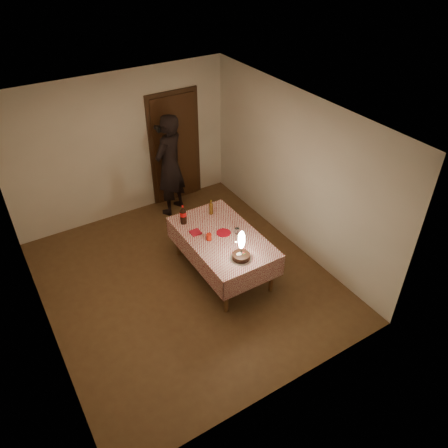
{
  "coord_description": "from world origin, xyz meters",
  "views": [
    {
      "loc": [
        -2.09,
        -4.51,
        4.64
      ],
      "look_at": [
        0.59,
        -0.17,
        0.95
      ],
      "focal_mm": 35.0,
      "sensor_mm": 36.0,
      "label": 1
    }
  ],
  "objects": [
    {
      "name": "clear_cup",
      "position": [
        0.81,
        -0.19,
        0.75
      ],
      "size": [
        0.07,
        0.07,
        0.09
      ],
      "primitive_type": "cylinder",
      "color": "white",
      "rests_on": "dining_table"
    },
    {
      "name": "dining_table",
      "position": [
        0.59,
        -0.12,
        0.61
      ],
      "size": [
        1.02,
        1.72,
        0.7
      ],
      "color": "brown",
      "rests_on": "ground"
    },
    {
      "name": "red_plate",
      "position": [
        0.64,
        -0.07,
        0.71
      ],
      "size": [
        0.22,
        0.22,
        0.01
      ],
      "primitive_type": "cylinder",
      "color": "#A80B1B",
      "rests_on": "dining_table"
    },
    {
      "name": "napkin_stack",
      "position": [
        0.28,
        0.15,
        0.71
      ],
      "size": [
        0.15,
        0.15,
        0.02
      ],
      "primitive_type": "cube",
      "color": "maroon",
      "rests_on": "dining_table"
    },
    {
      "name": "cola_bottle",
      "position": [
        0.25,
        0.47,
        0.86
      ],
      "size": [
        0.1,
        0.1,
        0.32
      ],
      "color": "black",
      "rests_on": "dining_table"
    },
    {
      "name": "red_cup",
      "position": [
        0.37,
        -0.1,
        0.75
      ],
      "size": [
        0.08,
        0.08,
        0.1
      ],
      "primitive_type": "cylinder",
      "color": "red",
      "rests_on": "dining_table"
    },
    {
      "name": "room_shell",
      "position": [
        0.03,
        0.08,
        1.65
      ],
      "size": [
        4.04,
        4.54,
        2.62
      ],
      "color": "beige",
      "rests_on": "ground"
    },
    {
      "name": "photographer",
      "position": [
        0.7,
        1.85,
        0.95
      ],
      "size": [
        0.82,
        0.73,
        1.89
      ],
      "color": "black",
      "rests_on": "ground"
    },
    {
      "name": "amber_bottle_right",
      "position": [
        0.74,
        0.47,
        0.82
      ],
      "size": [
        0.06,
        0.06,
        0.25
      ],
      "color": "#56350E",
      "rests_on": "dining_table"
    },
    {
      "name": "birthday_cake",
      "position": [
        0.54,
        -0.7,
        0.84
      ],
      "size": [
        0.31,
        0.31,
        0.47
      ],
      "color": "white",
      "rests_on": "dining_table"
    },
    {
      "name": "ground",
      "position": [
        0.0,
        0.0,
        0.0
      ],
      "size": [
        4.0,
        4.5,
        0.01
      ],
      "primitive_type": "cube",
      "color": "brown",
      "rests_on": "ground"
    }
  ]
}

